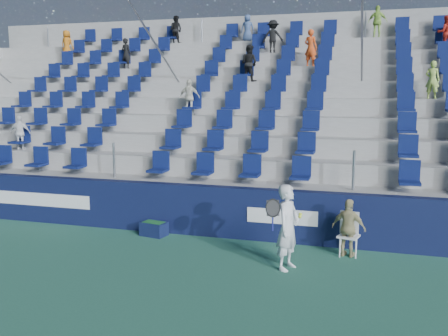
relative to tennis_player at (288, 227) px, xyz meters
name	(u,v)px	position (x,y,z in m)	size (l,w,h in m)	color
ground	(169,285)	(-1.89, -1.41, -0.83)	(70.00, 70.00, 0.00)	#2C6851
sponsor_wall	(220,211)	(-1.88, 1.74, -0.23)	(24.00, 0.32, 1.20)	#10173C
grandstand	(265,130)	(-1.89, 6.83, 1.30)	(24.00, 8.17, 6.63)	#A4A39E
tennis_player	(288,227)	(0.00, 0.00, 0.00)	(0.69, 0.70, 1.66)	silver
line_judge_chair	(349,230)	(1.10, 1.24, -0.31)	(0.48, 0.49, 0.91)	white
line_judge	(349,228)	(1.10, 1.09, -0.22)	(0.71, 0.30, 1.22)	tan
ball_bin	(154,228)	(-3.42, 1.34, -0.65)	(0.66, 0.50, 0.34)	#10193E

